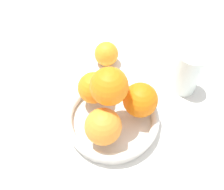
# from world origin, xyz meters

# --- Properties ---
(ground_plane) EXTENTS (4.00, 4.00, 0.00)m
(ground_plane) POSITION_xyz_m (0.00, 0.00, 0.00)
(ground_plane) COLOR silver
(fruit_bowl) EXTENTS (0.23, 0.23, 0.04)m
(fruit_bowl) POSITION_xyz_m (0.00, 0.00, 0.02)
(fruit_bowl) COLOR silver
(fruit_bowl) RESTS_ON ground_plane
(orange_pile) EXTENTS (0.19, 0.18, 0.15)m
(orange_pile) POSITION_xyz_m (-0.00, 0.00, 0.10)
(orange_pile) COLOR orange
(orange_pile) RESTS_ON fruit_bowl
(stray_orange) EXTENTS (0.07, 0.07, 0.07)m
(stray_orange) POSITION_xyz_m (-0.12, -0.19, 0.04)
(stray_orange) COLOR orange
(stray_orange) RESTS_ON ground_plane
(drinking_glass) EXTENTS (0.07, 0.07, 0.12)m
(drinking_glass) POSITION_xyz_m (-0.23, 0.02, 0.06)
(drinking_glass) COLOR silver
(drinking_glass) RESTS_ON ground_plane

